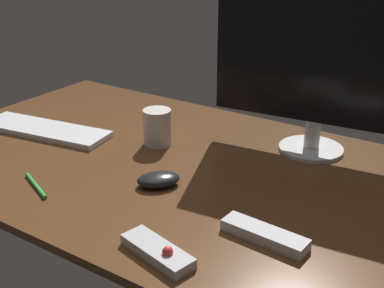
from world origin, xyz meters
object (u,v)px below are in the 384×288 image
at_px(computer_mouse, 158,179).
at_px(monitor, 320,57).
at_px(keyboard, 45,130).
at_px(media_remote, 158,251).
at_px(coffee_mug, 157,127).
at_px(pen, 36,185).
at_px(tv_remote, 264,235).

bearing_deg(computer_mouse, monitor, 12.25).
xyz_separation_m(monitor, keyboard, (-0.70, -0.31, -0.25)).
xyz_separation_m(keyboard, media_remote, (0.64, -0.30, 0.00)).
relative_size(computer_mouse, coffee_mug, 1.01).
bearing_deg(pen, tv_remote, 33.84).
bearing_deg(keyboard, coffee_mug, 10.31).
bearing_deg(tv_remote, monitor, 104.28).
distance_m(monitor, media_remote, 0.66).
xyz_separation_m(keyboard, computer_mouse, (0.47, -0.08, 0.01)).
distance_m(computer_mouse, media_remote, 0.28).
distance_m(monitor, pen, 0.76).
bearing_deg(media_remote, tv_remote, 61.34).
bearing_deg(computer_mouse, media_remote, -101.09).
relative_size(monitor, media_remote, 3.37).
bearing_deg(coffee_mug, computer_mouse, -52.46).
bearing_deg(tv_remote, keyboard, 173.30).
height_order(keyboard, computer_mouse, computer_mouse).
bearing_deg(computer_mouse, pen, 167.71).
xyz_separation_m(monitor, tv_remote, (0.08, -0.45, -0.24)).
bearing_deg(media_remote, coffee_mug, 140.09).
xyz_separation_m(keyboard, tv_remote, (0.78, -0.14, 0.00)).
distance_m(keyboard, coffee_mug, 0.35).
height_order(monitor, keyboard, monitor).
relative_size(keyboard, tv_remote, 2.28).
height_order(monitor, tv_remote, monitor).
bearing_deg(monitor, tv_remote, -85.64).
bearing_deg(coffee_mug, monitor, 27.69).
distance_m(computer_mouse, coffee_mug, 0.25).
height_order(tv_remote, pen, tv_remote).
distance_m(computer_mouse, tv_remote, 0.31).
relative_size(keyboard, media_remote, 2.43).
bearing_deg(pen, computer_mouse, 58.92).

